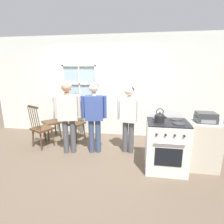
{
  "coord_description": "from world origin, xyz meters",
  "views": [
    {
      "loc": [
        1.03,
        -3.33,
        1.82
      ],
      "look_at": [
        0.51,
        -0.03,
        1.0
      ],
      "focal_mm": 28.0,
      "sensor_mm": 36.0,
      "label": 1
    }
  ],
  "objects_px": {
    "person_teen_center": "(94,112)",
    "side_counter": "(202,145)",
    "potted_plant": "(75,99)",
    "kettle": "(160,117)",
    "chair_center_cluster": "(52,122)",
    "stereo": "(206,117)",
    "chair_by_window": "(76,123)",
    "chair_near_wall": "(41,129)",
    "person_adult_right": "(129,114)",
    "handbag": "(81,106)",
    "stove": "(166,145)",
    "person_elderly_left": "(68,111)"
  },
  "relations": [
    {
      "from": "chair_center_cluster",
      "to": "stereo",
      "type": "xyz_separation_m",
      "value": [
        3.47,
        -0.97,
        0.53
      ]
    },
    {
      "from": "stove",
      "to": "stereo",
      "type": "height_order",
      "value": "stove"
    },
    {
      "from": "chair_by_window",
      "to": "chair_near_wall",
      "type": "distance_m",
      "value": 0.86
    },
    {
      "from": "person_adult_right",
      "to": "potted_plant",
      "type": "height_order",
      "value": "person_adult_right"
    },
    {
      "from": "potted_plant",
      "to": "side_counter",
      "type": "relative_size",
      "value": 0.37
    },
    {
      "from": "person_teen_center",
      "to": "person_adult_right",
      "type": "xyz_separation_m",
      "value": [
        0.73,
        0.11,
        -0.05
      ]
    },
    {
      "from": "chair_near_wall",
      "to": "person_teen_center",
      "type": "bearing_deg",
      "value": -155.67
    },
    {
      "from": "chair_by_window",
      "to": "stove",
      "type": "xyz_separation_m",
      "value": [
        2.14,
        -1.1,
        0.02
      ]
    },
    {
      "from": "potted_plant",
      "to": "handbag",
      "type": "xyz_separation_m",
      "value": [
        0.23,
        -0.24,
        -0.15
      ]
    },
    {
      "from": "chair_by_window",
      "to": "potted_plant",
      "type": "height_order",
      "value": "potted_plant"
    },
    {
      "from": "kettle",
      "to": "stove",
      "type": "bearing_deg",
      "value": 39.39
    },
    {
      "from": "kettle",
      "to": "side_counter",
      "type": "xyz_separation_m",
      "value": [
        0.83,
        0.29,
        -0.57
      ]
    },
    {
      "from": "person_elderly_left",
      "to": "person_teen_center",
      "type": "xyz_separation_m",
      "value": [
        0.55,
        0.11,
        -0.02
      ]
    },
    {
      "from": "chair_by_window",
      "to": "handbag",
      "type": "height_order",
      "value": "same"
    },
    {
      "from": "chair_center_cluster",
      "to": "person_teen_center",
      "type": "xyz_separation_m",
      "value": [
        1.34,
        -0.65,
        0.48
      ]
    },
    {
      "from": "person_adult_right",
      "to": "stove",
      "type": "distance_m",
      "value": 1.01
    },
    {
      "from": "chair_by_window",
      "to": "kettle",
      "type": "bearing_deg",
      "value": -10.53
    },
    {
      "from": "handbag",
      "to": "stereo",
      "type": "relative_size",
      "value": 0.9
    },
    {
      "from": "kettle",
      "to": "handbag",
      "type": "distance_m",
      "value": 2.4
    },
    {
      "from": "person_adult_right",
      "to": "side_counter",
      "type": "relative_size",
      "value": 1.64
    },
    {
      "from": "person_teen_center",
      "to": "side_counter",
      "type": "xyz_separation_m",
      "value": [
        2.13,
        -0.3,
        -0.49
      ]
    },
    {
      "from": "person_adult_right",
      "to": "potted_plant",
      "type": "bearing_deg",
      "value": 157.72
    },
    {
      "from": "chair_near_wall",
      "to": "person_adult_right",
      "type": "xyz_separation_m",
      "value": [
        2.06,
        0.03,
        0.44
      ]
    },
    {
      "from": "chair_center_cluster",
      "to": "stereo",
      "type": "height_order",
      "value": "stereo"
    },
    {
      "from": "chair_near_wall",
      "to": "person_teen_center",
      "type": "height_order",
      "value": "person_teen_center"
    },
    {
      "from": "chair_center_cluster",
      "to": "stove",
      "type": "height_order",
      "value": "stove"
    },
    {
      "from": "person_elderly_left",
      "to": "handbag",
      "type": "bearing_deg",
      "value": 77.05
    },
    {
      "from": "chair_near_wall",
      "to": "stereo",
      "type": "relative_size",
      "value": 3.02
    },
    {
      "from": "chair_by_window",
      "to": "stereo",
      "type": "xyz_separation_m",
      "value": [
        2.81,
        -0.97,
        0.53
      ]
    },
    {
      "from": "chair_near_wall",
      "to": "stove",
      "type": "distance_m",
      "value": 2.83
    },
    {
      "from": "chair_near_wall",
      "to": "stereo",
      "type": "bearing_deg",
      "value": -158.75
    },
    {
      "from": "chair_near_wall",
      "to": "chair_by_window",
      "type": "bearing_deg",
      "value": -110.6
    },
    {
      "from": "chair_near_wall",
      "to": "stereo",
      "type": "distance_m",
      "value": 3.52
    },
    {
      "from": "stove",
      "to": "side_counter",
      "type": "distance_m",
      "value": 0.69
    },
    {
      "from": "stove",
      "to": "kettle",
      "type": "height_order",
      "value": "kettle"
    },
    {
      "from": "chair_by_window",
      "to": "chair_center_cluster",
      "type": "xyz_separation_m",
      "value": [
        -0.66,
        -0.0,
        0.0
      ]
    },
    {
      "from": "person_adult_right",
      "to": "stove",
      "type": "relative_size",
      "value": 1.36
    },
    {
      "from": "person_teen_center",
      "to": "potted_plant",
      "type": "bearing_deg",
      "value": 115.83
    },
    {
      "from": "person_adult_right",
      "to": "chair_near_wall",
      "type": "bearing_deg",
      "value": -168.94
    },
    {
      "from": "side_counter",
      "to": "potted_plant",
      "type": "bearing_deg",
      "value": 154.51
    },
    {
      "from": "chair_center_cluster",
      "to": "potted_plant",
      "type": "relative_size",
      "value": 3.11
    },
    {
      "from": "stereo",
      "to": "person_teen_center",
      "type": "bearing_deg",
      "value": 171.41
    },
    {
      "from": "kettle",
      "to": "potted_plant",
      "type": "xyz_separation_m",
      "value": [
        -2.13,
        1.7,
        -0.02
      ]
    },
    {
      "from": "person_adult_right",
      "to": "side_counter",
      "type": "distance_m",
      "value": 1.52
    },
    {
      "from": "stove",
      "to": "side_counter",
      "type": "bearing_deg",
      "value": 13.0
    },
    {
      "from": "kettle",
      "to": "potted_plant",
      "type": "relative_size",
      "value": 0.75
    },
    {
      "from": "chair_by_window",
      "to": "person_teen_center",
      "type": "xyz_separation_m",
      "value": [
        0.68,
        -0.65,
        0.48
      ]
    },
    {
      "from": "person_elderly_left",
      "to": "stereo",
      "type": "relative_size",
      "value": 4.6
    },
    {
      "from": "handbag",
      "to": "stereo",
      "type": "distance_m",
      "value": 2.98
    },
    {
      "from": "stove",
      "to": "potted_plant",
      "type": "bearing_deg",
      "value": 145.66
    }
  ]
}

